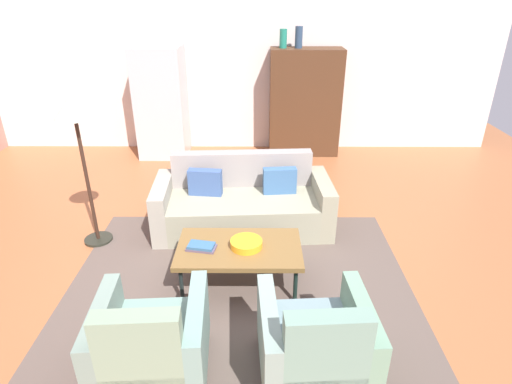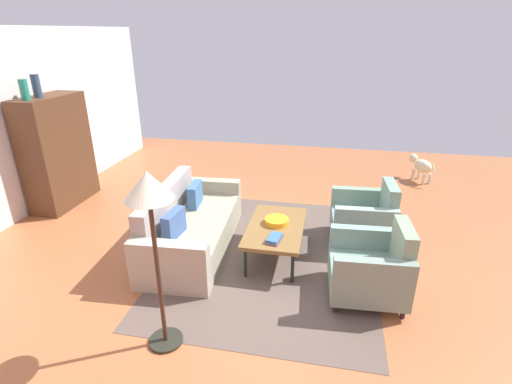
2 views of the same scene
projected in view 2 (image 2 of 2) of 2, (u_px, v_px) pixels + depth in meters
name	position (u px, v px, depth m)	size (l,w,h in m)	color
ground_plane	(258.00, 258.00, 4.98)	(10.74, 10.74, 0.00)	#A15C36
area_rug	(271.00, 255.00, 5.05)	(3.40, 2.60, 0.01)	brown
couch	(188.00, 228.00, 5.14)	(2.15, 1.02, 0.86)	gray
coffee_table	(276.00, 229.00, 4.88)	(1.20, 0.70, 0.44)	black
armchair_left	(374.00, 269.00, 4.16)	(0.85, 0.85, 0.88)	#2E1E1E
armchair_right	(367.00, 220.00, 5.24)	(0.85, 0.85, 0.88)	#381D15
fruit_bowl	(277.00, 221.00, 4.92)	(0.31, 0.31, 0.07)	orange
book_stack	(274.00, 238.00, 4.53)	(0.30, 0.20, 0.05)	#5C4C62
cabinet	(57.00, 152.00, 6.26)	(1.20, 0.51, 1.80)	#4A2C1A
vase_tall	(24.00, 90.00, 5.49)	(0.12, 0.12, 0.29)	#1F7C65
vase_round	(36.00, 86.00, 5.70)	(0.12, 0.12, 0.34)	navy
floor_lamp	(150.00, 203.00, 3.08)	(0.40, 0.40, 1.72)	black
dog	(421.00, 166.00, 7.43)	(0.64, 0.44, 0.48)	beige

